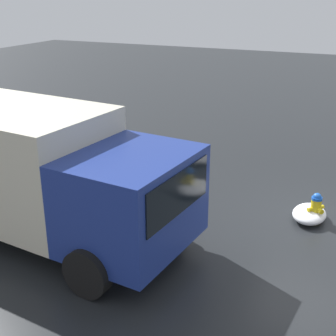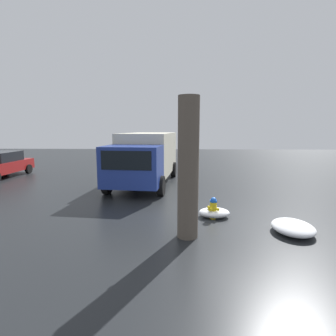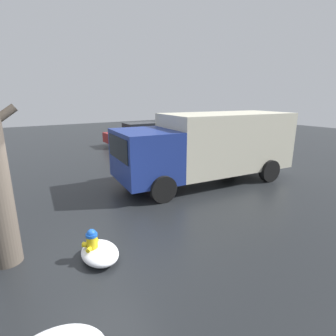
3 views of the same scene
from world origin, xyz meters
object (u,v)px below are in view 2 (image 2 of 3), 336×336
at_px(parked_car, 0,165).
at_px(tree_trunk, 188,168).
at_px(fire_hydrant, 213,208).
at_px(delivery_truck, 146,156).

bearing_deg(parked_car, tree_trunk, 143.38).
relative_size(fire_hydrant, parked_car, 0.16).
bearing_deg(tree_trunk, fire_hydrant, -30.84).
relative_size(fire_hydrant, tree_trunk, 0.19).
height_order(fire_hydrant, delivery_truck, delivery_truck).
height_order(fire_hydrant, parked_car, parked_car).
xyz_separation_m(fire_hydrant, tree_trunk, (-1.52, 0.90, 1.55)).
height_order(fire_hydrant, tree_trunk, tree_trunk).
bearing_deg(delivery_truck, parked_car, -2.75).
xyz_separation_m(fire_hydrant, parked_car, (7.07, 12.06, 0.41)).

